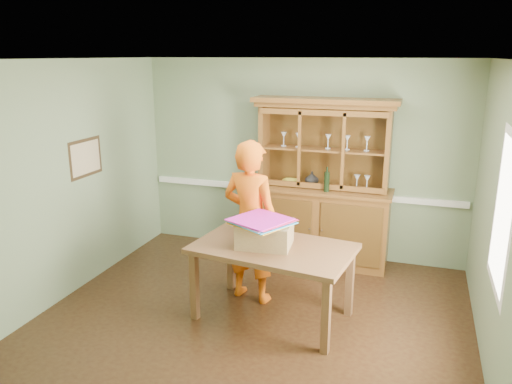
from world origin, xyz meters
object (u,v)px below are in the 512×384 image
(cardboard_box, at_px, (265,234))
(person, at_px, (251,222))
(dining_table, at_px, (273,255))
(china_hutch, at_px, (321,206))

(cardboard_box, distance_m, person, 0.45)
(dining_table, distance_m, person, 0.55)
(china_hutch, height_order, dining_table, china_hutch)
(cardboard_box, bearing_deg, dining_table, 4.41)
(china_hutch, height_order, cardboard_box, china_hutch)
(china_hutch, bearing_deg, dining_table, -95.75)
(dining_table, distance_m, cardboard_box, 0.24)
(dining_table, relative_size, person, 0.94)
(china_hutch, relative_size, cardboard_box, 4.04)
(china_hutch, relative_size, person, 1.19)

